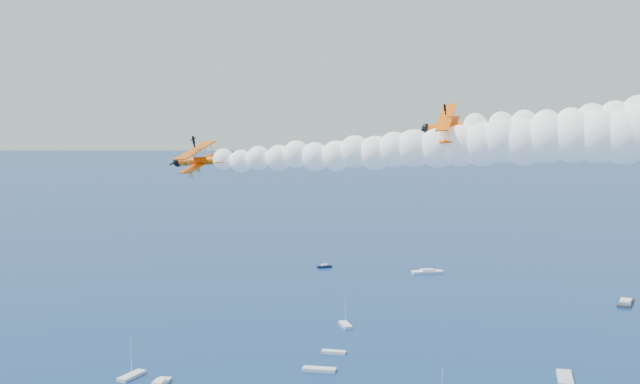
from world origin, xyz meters
The scene contains 4 objects.
biplane_lead centered at (12.22, 24.94, 56.67)m, with size 6.91×7.75×4.67m, color #F35805, non-canonical shape.
biplane_trail centered at (-19.91, 16.83, 51.82)m, with size 8.03×9.01×5.43m, color #D75004, non-canonical shape.
smoke_trail_trail centered at (13.47, 24.27, 54.46)m, with size 68.03×20.71×12.40m, color white, non-canonical shape.
spectator_boats centered at (8.27, 112.36, 0.35)m, with size 226.84×173.08×0.70m.
Camera 1 is at (53.62, -68.78, 59.90)m, focal length 47.53 mm.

